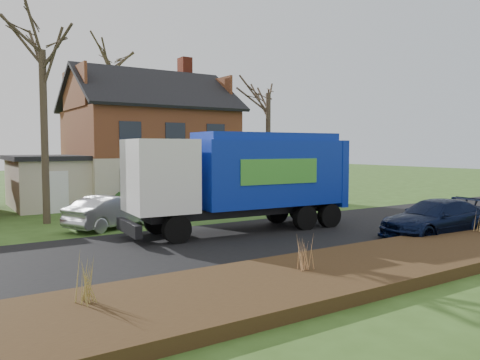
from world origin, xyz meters
TOP-DOWN VIEW (x-y plane):
  - ground at (0.00, 0.00)m, footprint 120.00×120.00m
  - road at (0.00, 0.00)m, footprint 80.00×7.00m
  - mulch_verge at (0.00, -5.30)m, footprint 80.00×3.50m
  - main_house at (1.49, 13.91)m, footprint 12.95×8.95m
  - garbage_truck at (0.87, 1.50)m, footprint 9.12×3.04m
  - silver_sedan at (-3.26, 5.06)m, footprint 4.27×2.99m
  - navy_wagon at (6.04, -3.30)m, footprint 4.75×2.14m
  - tree_front_west at (-5.33, 7.65)m, footprint 3.45×3.45m
  - tree_front_east at (8.54, 10.37)m, footprint 3.45×3.45m
  - tree_back at (2.54, 22.76)m, footprint 4.06×4.06m
  - grass_clump_west at (-7.00, -4.69)m, footprint 0.36×0.30m
  - grass_clump_mid at (-1.81, -5.08)m, footprint 0.31×0.25m

SIDE VIEW (x-z plane):
  - ground at x=0.00m, z-range 0.00..0.00m
  - road at x=0.00m, z-range 0.00..0.02m
  - mulch_verge at x=0.00m, z-range 0.00..0.30m
  - silver_sedan at x=-3.26m, z-range 0.00..1.34m
  - navy_wagon at x=6.04m, z-range 0.00..1.35m
  - grass_clump_mid at x=-1.81m, z-range 0.30..1.16m
  - grass_clump_west at x=-7.00m, z-range 0.30..1.25m
  - garbage_truck at x=0.87m, z-range 0.29..4.14m
  - main_house at x=1.49m, z-range -0.60..8.66m
  - tree_front_east at x=8.54m, z-range 3.00..12.58m
  - tree_front_west at x=-5.33m, z-range 3.32..13.56m
  - tree_back at x=2.54m, z-range 4.29..17.15m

